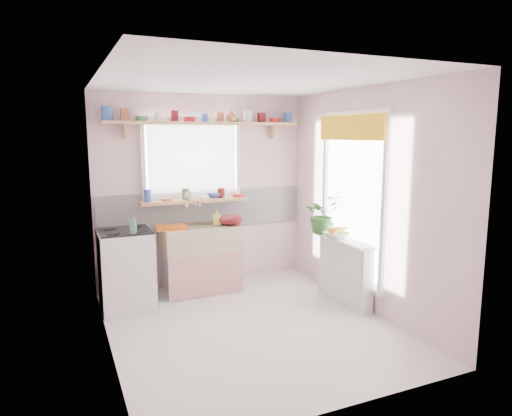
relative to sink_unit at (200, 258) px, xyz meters
name	(u,v)px	position (x,y,z in m)	size (l,w,h in m)	color
room	(273,185)	(0.81, -0.43, 0.94)	(3.20, 3.20, 3.20)	silver
sink_unit	(200,258)	(0.00, 0.00, 0.00)	(0.95, 0.65, 1.11)	white
cooker	(126,269)	(-0.95, -0.24, 0.03)	(0.58, 0.58, 0.93)	white
radiator_ledge	(345,270)	(1.45, -1.09, -0.03)	(0.22, 0.95, 0.78)	white
windowsill	(195,201)	(0.00, 0.19, 0.71)	(1.40, 0.22, 0.04)	tan
pine_shelf	(205,123)	(0.15, 0.18, 1.69)	(2.52, 0.24, 0.04)	tan
shelf_crockery	(203,117)	(0.13, 0.18, 1.76)	(2.47, 0.11, 0.12)	#3359A5
sill_crockery	(191,195)	(-0.05, 0.19, 0.78)	(1.35, 0.11, 0.12)	#3359A5
dish_tray	(171,227)	(-0.38, -0.06, 0.44)	(0.37, 0.28, 0.04)	#DC5A13
colander	(231,220)	(0.37, -0.14, 0.49)	(0.30, 0.30, 0.14)	#5C0F13
jade_plant	(322,214)	(1.36, -0.69, 0.58)	(0.43, 0.37, 0.47)	#2C5E25
fruit_bowl	(336,235)	(1.36, -1.02, 0.38)	(0.28, 0.28, 0.07)	silver
herb_pot	(331,229)	(1.36, -0.91, 0.44)	(0.10, 0.07, 0.19)	#2F5B24
soap_bottle_sink	(217,217)	(0.21, -0.05, 0.52)	(0.09, 0.09, 0.20)	#D3E766
sill_cup	(190,196)	(-0.08, 0.13, 0.78)	(0.13, 0.13, 0.10)	white
sill_bowl	(215,195)	(0.29, 0.25, 0.76)	(0.22, 0.22, 0.07)	#374CB5
shelf_vase	(232,116)	(0.49, 0.12, 1.78)	(0.15, 0.15, 0.15)	#A96834
cooker_bottle	(133,224)	(-0.89, -0.46, 0.59)	(0.08, 0.08, 0.21)	#3A754E
fruit	(336,230)	(1.37, -1.02, 0.44)	(0.20, 0.14, 0.10)	orange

